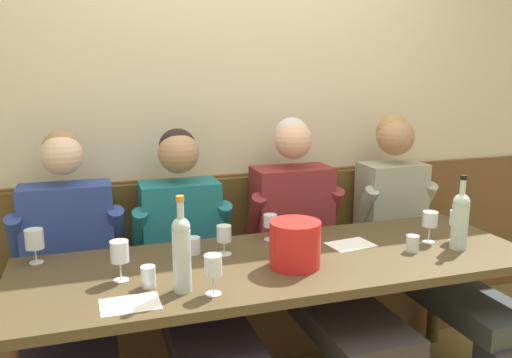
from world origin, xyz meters
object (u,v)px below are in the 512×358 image
wine_bottle_amber_mid (460,219)px  wine_glass_center_front (120,254)px  ice_bucket (295,244)px  wine_glass_right_end (457,219)px  wine_glass_mid_right (430,220)px  wine_glass_left_end (213,268)px  wall_bench (241,297)px  person_right_seat (419,235)px  water_tumbler_left (148,277)px  person_center_left_seat (69,288)px  water_tumbler_center (412,244)px  wine_glass_mid_left (224,235)px  dining_table (281,277)px  wine_glass_by_bottle (270,222)px  wine_glass_center_rear (34,241)px  water_tumbler_right (193,245)px  person_left_seat (313,251)px  wine_bottle_green_tall (182,251)px  person_center_right_seat (193,269)px

wine_bottle_amber_mid → wine_glass_center_front: size_ratio=2.12×
ice_bucket → wine_glass_right_end: (0.86, 0.06, 0.01)m
wine_glass_mid_right → wine_glass_left_end: size_ratio=0.98×
wall_bench → wine_glass_left_end: (-0.37, -0.89, 0.56)m
person_right_seat → wine_glass_right_end: (-0.05, -0.36, 0.20)m
wine_glass_left_end → water_tumbler_left: 0.27m
person_center_left_seat → water_tumbler_center: person_center_left_seat is taller
wine_glass_mid_left → wine_glass_left_end: size_ratio=0.88×
dining_table → ice_bucket: size_ratio=10.52×
wine_glass_by_bottle → wine_glass_center_rear: 1.06m
wine_bottle_amber_mid → water_tumbler_left: 1.42m
dining_table → person_center_left_seat: bearing=162.3°
wine_glass_by_bottle → water_tumbler_right: size_ratio=1.67×
person_left_seat → water_tumbler_center: (0.31, -0.40, 0.14)m
person_center_left_seat → person_right_seat: (1.83, 0.04, 0.04)m
wine_bottle_amber_mid → wine_glass_mid_left: (-1.05, 0.26, -0.05)m
person_right_seat → wine_glass_left_end: 1.44m
wine_glass_center_front → wine_glass_center_rear: wine_glass_center_front is taller
wine_glass_right_end → wine_glass_by_bottle: bearing=160.5°
ice_bucket → wine_glass_mid_right: ice_bucket is taller
wine_glass_mid_left → water_tumbler_right: 0.15m
ice_bucket → water_tumbler_right: 0.48m
wine_glass_center_front → water_tumbler_left: 0.15m
dining_table → wine_bottle_amber_mid: 0.87m
water_tumbler_right → person_right_seat: bearing=5.9°
wall_bench → person_center_left_seat: bearing=-158.7°
wine_glass_center_rear → ice_bucket: bearing=-20.0°
ice_bucket → wine_glass_mid_left: (-0.25, 0.23, -0.01)m
wine_glass_center_front → dining_table: bearing=1.6°
wine_glass_right_end → dining_table: bearing=178.1°
dining_table → wine_bottle_amber_mid: wine_bottle_amber_mid is taller
person_left_seat → person_right_seat: bearing=1.0°
wine_bottle_green_tall → water_tumbler_right: 0.42m
wine_glass_mid_right → wine_glass_left_end: 1.15m
dining_table → water_tumbler_left: water_tumbler_left is taller
person_right_seat → wine_glass_mid_right: size_ratio=8.51×
wine_glass_center_front → water_tumbler_right: size_ratio=2.16×
ice_bucket → wine_glass_by_bottle: ice_bucket is taller
person_center_right_seat → dining_table: bearing=-42.2°
person_left_seat → wine_bottle_amber_mid: size_ratio=3.73×
wine_glass_left_end → person_center_left_seat: bearing=134.4°
wine_glass_by_bottle → water_tumbler_center: 0.67m
person_left_seat → water_tumbler_center: bearing=-52.4°
person_center_right_seat → wine_glass_center_front: bearing=-137.2°
wine_bottle_green_tall → wine_glass_center_rear: size_ratio=2.47×
wine_glass_by_bottle → wine_glass_left_end: size_ratio=0.82×
person_center_left_seat → wine_glass_left_end: bearing=-45.6°
dining_table → wine_bottle_green_tall: bearing=-158.1°
person_center_left_seat → water_tumbler_right: 0.58m
wine_bottle_amber_mid → water_tumbler_center: wine_bottle_amber_mid is taller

